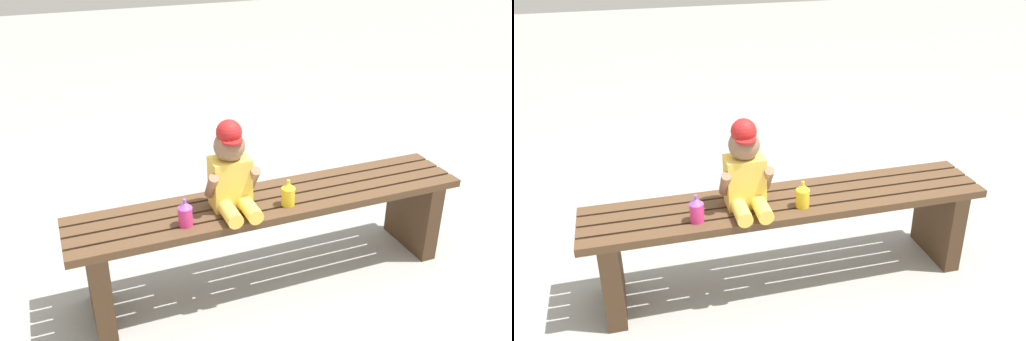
# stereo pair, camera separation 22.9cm
# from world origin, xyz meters

# --- Properties ---
(ground_plane) EXTENTS (16.00, 16.00, 0.00)m
(ground_plane) POSITION_xyz_m (0.00, 0.00, 0.00)
(ground_plane) COLOR #999993
(park_bench) EXTENTS (1.85, 0.35, 0.44)m
(park_bench) POSITION_xyz_m (0.00, 0.00, 0.31)
(park_bench) COLOR #513823
(park_bench) RESTS_ON ground_plane
(child_figure) EXTENTS (0.23, 0.27, 0.40)m
(child_figure) POSITION_xyz_m (-0.20, -0.01, 0.62)
(child_figure) COLOR #F2C64C
(child_figure) RESTS_ON park_bench
(sippy_cup_left) EXTENTS (0.06, 0.06, 0.12)m
(sippy_cup_left) POSITION_xyz_m (-0.43, -0.08, 0.50)
(sippy_cup_left) COLOR #E5337F
(sippy_cup_left) RESTS_ON park_bench
(sippy_cup_right) EXTENTS (0.06, 0.06, 0.12)m
(sippy_cup_right) POSITION_xyz_m (0.04, -0.08, 0.50)
(sippy_cup_right) COLOR yellow
(sippy_cup_right) RESTS_ON park_bench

